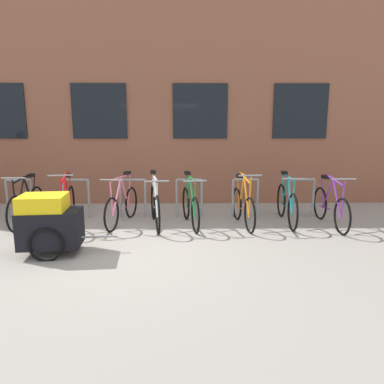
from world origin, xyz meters
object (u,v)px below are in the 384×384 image
bicycle_teal (287,204)px  bicycle_orange (243,206)px  bicycle_green (190,206)px  bicycle_black (27,206)px  bicycle_pink (122,205)px  bicycle_white (155,206)px  bike_trailer (49,223)px  bicycle_red (67,206)px  bicycle_purple (330,207)px

bicycle_teal → bicycle_orange: bearing=-168.6°
bicycle_green → bicycle_teal: size_ratio=0.95×
bicycle_black → bicycle_pink: bicycle_black is taller
bicycle_white → bike_trailer: size_ratio=1.21×
bicycle_teal → bicycle_orange: size_ratio=1.08×
bicycle_green → bicycle_red: bearing=-179.5°
bicycle_purple → bicycle_white: (-3.44, 0.07, 0.02)m
bicycle_pink → bicycle_red: 1.05m
bicycle_teal → bicycle_orange: (-0.91, -0.18, -0.01)m
bicycle_white → bicycle_red: bearing=-179.4°
bicycle_orange → bicycle_white: bicycle_orange is taller
bicycle_orange → bike_trailer: bearing=-154.7°
bicycle_orange → bicycle_white: 1.73m
bicycle_teal → bicycle_black: size_ratio=1.06×
bicycle_teal → bicycle_black: bearing=-179.2°
bicycle_teal → bike_trailer: bicycle_teal is taller
bicycle_teal → bicycle_purple: bicycle_purple is taller
bicycle_red → bicycle_white: 1.72m
bicycle_red → bike_trailer: bearing=-81.7°
bicycle_green → bicycle_pink: size_ratio=0.99×
bicycle_purple → bike_trailer: bicycle_purple is taller
bicycle_white → bike_trailer: bearing=-134.1°
bicycle_teal → bicycle_white: bicycle_white is taller
bicycle_orange → bicycle_purple: 1.71m
bicycle_teal → bicycle_white: size_ratio=0.99×
bicycle_black → bicycle_white: size_ratio=0.93×
bicycle_teal → bicycle_pink: (-3.32, -0.03, -0.02)m
bicycle_green → bicycle_purple: 2.75m
bicycle_green → bicycle_red: bicycle_red is taller
bicycle_red → bicycle_orange: bearing=-0.1°
bicycle_purple → bicycle_red: bicycle_red is taller
bicycle_black → bicycle_orange: (4.28, -0.11, -0.00)m
bicycle_purple → bicycle_white: bearing=178.8°
bicycle_green → bike_trailer: (-2.19, -1.55, 0.11)m
bicycle_green → bicycle_orange: size_ratio=1.02×
bicycle_black → bicycle_purple: (6.00, -0.16, -0.00)m
bicycle_pink → bicycle_purple: 4.12m
bike_trailer → bicycle_red: bearing=98.3°
bicycle_teal → bicycle_pink: 3.32m
bicycle_teal → bicycle_purple: (0.80, -0.23, -0.01)m
bicycle_pink → bike_trailer: bearing=-116.0°
bicycle_orange → bike_trailer: bicycle_orange is taller
bicycle_green → bicycle_red: (-2.41, -0.02, 0.02)m
bicycle_purple → bicycle_red: size_ratio=0.99×
bicycle_red → bicycle_green: bearing=0.5°
bicycle_black → bike_trailer: size_ratio=1.13×
bicycle_orange → bike_trailer: size_ratio=1.11×
bicycle_black → bicycle_orange: bicycle_orange is taller
bicycle_green → bicycle_teal: (1.95, 0.16, 0.01)m
bicycle_green → bicycle_purple: (2.75, -0.07, -0.00)m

